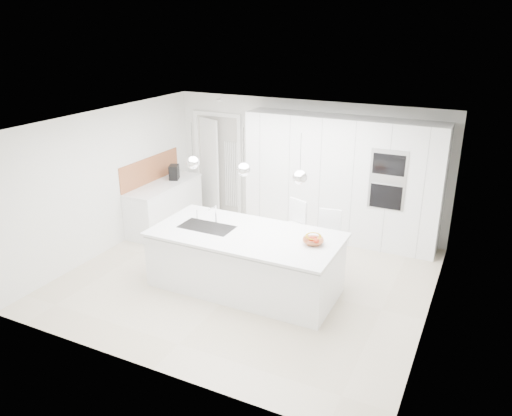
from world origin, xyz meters
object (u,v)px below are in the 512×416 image
at_px(island_base, 245,263).
at_px(fruit_bowl, 313,242).
at_px(bar_stool_right, 326,246).
at_px(bar_stool_left, 294,236).
at_px(espresso_machine, 174,172).

height_order(island_base, fruit_bowl, fruit_bowl).
bearing_deg(bar_stool_right, island_base, -147.00).
height_order(island_base, bar_stool_left, bar_stool_left).
relative_size(island_base, espresso_machine, 9.79).
distance_m(fruit_bowl, bar_stool_left, 1.10).
xyz_separation_m(island_base, bar_stool_left, (0.42, 0.96, 0.14)).
relative_size(fruit_bowl, espresso_machine, 1.05).
bearing_deg(espresso_machine, island_base, -60.55).
height_order(fruit_bowl, bar_stool_left, bar_stool_left).
xyz_separation_m(fruit_bowl, bar_stool_right, (-0.03, 0.73, -0.38)).
distance_m(island_base, espresso_machine, 3.19).
height_order(bar_stool_left, bar_stool_right, bar_stool_left).
distance_m(island_base, bar_stool_right, 1.32).
height_order(espresso_machine, bar_stool_left, espresso_machine).
distance_m(fruit_bowl, bar_stool_right, 0.82).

